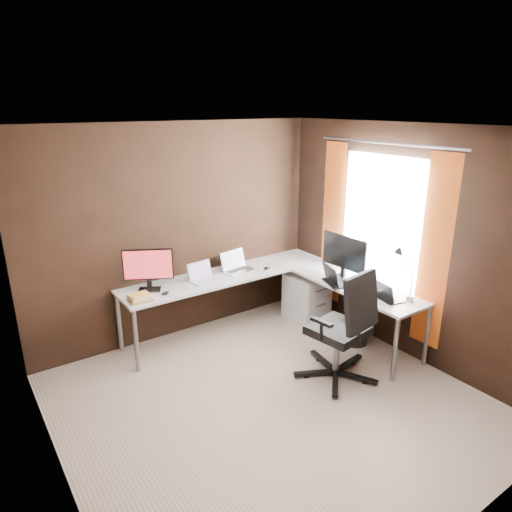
{
  "coord_description": "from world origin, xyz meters",
  "views": [
    {
      "loc": [
        -2.18,
        -2.9,
        2.68
      ],
      "look_at": [
        0.5,
        0.95,
        1.1
      ],
      "focal_mm": 32.0,
      "sensor_mm": 36.0,
      "label": 1
    }
  ],
  "objects": [
    {
      "name": "monitor_right",
      "position": [
        1.51,
        0.61,
        1.02
      ],
      "size": [
        0.17,
        0.63,
        0.52
      ],
      "rotation": [
        0.0,
        0.0,
        1.63
      ],
      "color": "black",
      "rests_on": "desk"
    },
    {
      "name": "wastebasket",
      "position": [
        1.5,
        0.35,
        0.16
      ],
      "size": [
        0.3,
        0.3,
        0.32
      ],
      "primitive_type": "cylinder",
      "rotation": [
        0.0,
        0.0,
        0.09
      ],
      "color": "black",
      "rests_on": "ground"
    },
    {
      "name": "mouse_left",
      "position": [
        -0.41,
        1.35,
        0.75
      ],
      "size": [
        0.1,
        0.08,
        0.03
      ],
      "primitive_type": "ellipsoid",
      "rotation": [
        0.0,
        0.0,
        0.29
      ],
      "color": "black",
      "rests_on": "desk"
    },
    {
      "name": "laptop_black_big",
      "position": [
        1.3,
        0.54,
        0.78
      ],
      "size": [
        0.34,
        0.4,
        0.23
      ],
      "rotation": [
        0.0,
        0.0,
        1.26
      ],
      "color": "black",
      "rests_on": "desk"
    },
    {
      "name": "desk",
      "position": [
        0.84,
        1.04,
        0.68
      ],
      "size": [
        2.65,
        2.25,
        0.73
      ],
      "color": "white",
      "rests_on": "ground"
    },
    {
      "name": "laptop_black_small",
      "position": [
        1.44,
        -0.09,
        0.77
      ],
      "size": [
        0.26,
        0.33,
        0.2
      ],
      "rotation": [
        0.0,
        0.0,
        1.37
      ],
      "color": "black",
      "rests_on": "desk"
    },
    {
      "name": "monitor_left",
      "position": [
        -0.49,
        1.57,
        0.99
      ],
      "size": [
        0.49,
        0.28,
        0.47
      ],
      "rotation": [
        0.0,
        0.0,
        -0.5
      ],
      "color": "black",
      "rests_on": "desk"
    },
    {
      "name": "book_stack",
      "position": [
        -0.69,
        1.35,
        0.77
      ],
      "size": [
        0.25,
        0.2,
        0.07
      ],
      "rotation": [
        0.0,
        0.0,
        0.02
      ],
      "color": "tan",
      "rests_on": "desk"
    },
    {
      "name": "desk_lamp",
      "position": [
        1.55,
        -0.18,
        1.09
      ],
      "size": [
        0.19,
        0.22,
        0.57
      ],
      "rotation": [
        0.0,
        0.0,
        0.36
      ],
      "color": "slate",
      "rests_on": "desk"
    },
    {
      "name": "mouse_corner",
      "position": [
        0.95,
        1.36,
        0.75
      ],
      "size": [
        0.1,
        0.08,
        0.03
      ],
      "primitive_type": "ellipsoid",
      "rotation": [
        0.0,
        0.0,
        0.34
      ],
      "color": "black",
      "rests_on": "desk"
    },
    {
      "name": "room",
      "position": [
        0.34,
        0.07,
        1.28
      ],
      "size": [
        3.6,
        3.6,
        2.5
      ],
      "color": "#C8B09B",
      "rests_on": "ground"
    },
    {
      "name": "laptop_silver",
      "position": [
        0.61,
        1.54,
        0.78
      ],
      "size": [
        0.4,
        0.31,
        0.24
      ],
      "rotation": [
        0.0,
        0.0,
        0.16
      ],
      "color": "silver",
      "rests_on": "desk"
    },
    {
      "name": "laptop_white",
      "position": [
        0.12,
        1.49,
        0.78
      ],
      "size": [
        0.34,
        0.26,
        0.21
      ],
      "rotation": [
        0.0,
        0.0,
        0.12
      ],
      "color": "white",
      "rests_on": "desk"
    },
    {
      "name": "office_chair",
      "position": [
        0.84,
        -0.05,
        0.35
      ],
      "size": [
        0.66,
        0.67,
        1.18
      ],
      "rotation": [
        0.0,
        0.0,
        0.16
      ],
      "color": "black",
      "rests_on": "ground"
    },
    {
      "name": "drawer_pedestal",
      "position": [
        1.43,
        1.15,
        0.3
      ],
      "size": [
        0.42,
        0.5,
        0.6
      ],
      "primitive_type": "cube",
      "color": "white",
      "rests_on": "ground"
    }
  ]
}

